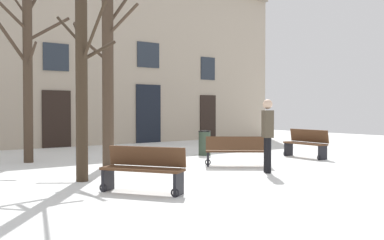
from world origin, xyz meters
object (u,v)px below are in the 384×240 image
at_px(tree_right_of_center, 108,64).
at_px(litter_bin, 205,143).
at_px(tree_center, 28,69).
at_px(bench_back_to_back_right, 143,169).
at_px(tree_foreground, 82,70).
at_px(bench_back_to_back_left, 306,143).
at_px(bench_near_center_tree, 238,151).
at_px(person_by_shop_door, 268,131).

distance_m(tree_right_of_center, litter_bin, 4.71).
height_order(tree_center, bench_back_to_back_right, tree_center).
distance_m(tree_center, tree_right_of_center, 2.71).
bearing_deg(litter_bin, tree_right_of_center, -170.35).
bearing_deg(bench_back_to_back_right, tree_foreground, 158.26).
bearing_deg(bench_back_to_back_left, bench_near_center_tree, -81.22).
relative_size(tree_right_of_center, litter_bin, 6.45).
relative_size(tree_right_of_center, person_by_shop_door, 2.96).
relative_size(tree_right_of_center, tree_foreground, 1.03).
height_order(tree_center, bench_back_to_back_left, tree_center).
height_order(bench_back_to_back_left, person_by_shop_door, person_by_shop_door).
bearing_deg(bench_back_to_back_right, bench_near_center_tree, 80.58).
bearing_deg(bench_near_center_tree, tree_center, -6.46).
bearing_deg(litter_bin, person_by_shop_door, -107.88).
bearing_deg(bench_back_to_back_left, person_by_shop_door, -60.87).
xyz_separation_m(tree_right_of_center, bench_near_center_tree, (2.91, -2.14, -2.41)).
bearing_deg(tree_foreground, person_by_shop_door, -20.33).
bearing_deg(tree_right_of_center, tree_center, 123.18).
bearing_deg(person_by_shop_door, bench_back_to_back_left, 145.93).
xyz_separation_m(tree_right_of_center, litter_bin, (3.98, 0.68, -2.41)).
relative_size(tree_foreground, bench_back_to_back_left, 3.21).
relative_size(litter_bin, bench_back_to_back_left, 0.51).
distance_m(tree_right_of_center, tree_foreground, 2.56).
distance_m(tree_center, bench_back_to_back_right, 6.63).
height_order(tree_center, litter_bin, tree_center).
bearing_deg(person_by_shop_door, tree_right_of_center, -112.08).
bearing_deg(tree_center, bench_back_to_back_left, -28.54).
relative_size(tree_right_of_center, bench_near_center_tree, 3.20).
height_order(tree_right_of_center, bench_near_center_tree, tree_right_of_center).
relative_size(tree_foreground, bench_back_to_back_right, 3.28).
bearing_deg(tree_right_of_center, person_by_shop_door, -53.34).
relative_size(bench_back_to_back_left, person_by_shop_door, 0.90).
relative_size(tree_foreground, litter_bin, 6.25).
bearing_deg(bench_back_to_back_right, litter_bin, 98.71).
xyz_separation_m(litter_bin, bench_near_center_tree, (-1.08, -2.82, 0.01)).
height_order(bench_back_to_back_left, bench_near_center_tree, bench_back_to_back_left).
relative_size(litter_bin, person_by_shop_door, 0.46).
height_order(tree_center, bench_near_center_tree, tree_center).
xyz_separation_m(tree_foreground, bench_back_to_back_left, (7.78, 0.06, -1.98)).
relative_size(tree_center, bench_near_center_tree, 3.32).
bearing_deg(person_by_shop_door, tree_center, -113.40).
relative_size(bench_back_to_back_left, bench_near_center_tree, 0.97).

